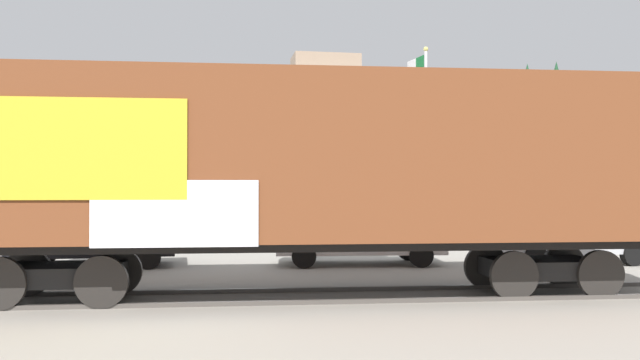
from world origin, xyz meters
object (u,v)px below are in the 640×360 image
object	(u,v)px
freight_car	(311,163)
flagpole	(422,115)
parked_car_white	(356,233)
parked_car_black	(92,235)
parked_car_silver	(563,233)

from	to	relation	value
freight_car	flagpole	xyz separation A→B (m)	(5.10, 10.96, 2.21)
freight_car	flagpole	world-z (taller)	flagpole
parked_car_white	parked_car_black	bearing A→B (deg)	178.71
freight_car	parked_car_white	bearing A→B (deg)	71.88
parked_car_black	parked_car_silver	distance (m)	12.82
parked_car_black	parked_car_white	size ratio (longest dim) A/B	0.94
freight_car	parked_car_white	distance (m)	5.78
parked_car_black	flagpole	bearing A→B (deg)	27.97
freight_car	parked_car_white	world-z (taller)	freight_car
flagpole	parked_car_white	size ratio (longest dim) A/B	1.57
flagpole	parked_car_black	distance (m)	12.48
parked_car_white	parked_car_silver	bearing A→B (deg)	-4.84
parked_car_white	parked_car_silver	size ratio (longest dim) A/B	1.02
freight_car	flagpole	size ratio (longest dim) A/B	1.93
flagpole	parked_car_black	xyz separation A→B (m)	(-10.46, -5.55, -3.94)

